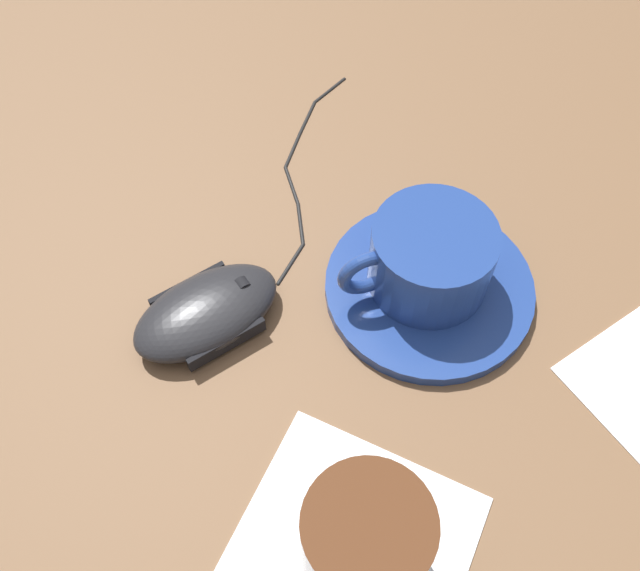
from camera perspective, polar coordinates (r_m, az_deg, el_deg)
The scene contains 7 objects.
ground_plane at distance 0.51m, azimuth 3.49°, elevation -8.33°, with size 3.00×3.00×0.00m, color brown.
saucer at distance 0.55m, azimuth 8.71°, elevation -0.19°, with size 0.16×0.16×0.01m, color navy.
coffee_cup at distance 0.53m, azimuth 8.70°, elevation 2.22°, with size 0.11×0.09×0.06m.
computer_mouse at distance 0.53m, azimuth -9.06°, elevation -2.10°, with size 0.13×0.09×0.03m.
mouse_cable at distance 0.63m, azimuth -1.38°, elevation 9.43°, with size 0.21×0.12×0.00m.
napkin_under_glass at distance 0.48m, azimuth 2.35°, elevation -20.55°, with size 0.14×0.14×0.00m, color white.
drinking_glass at distance 0.43m, azimuth 3.61°, elevation -20.00°, with size 0.07×0.07×0.09m, color #4C2814.
Camera 1 is at (0.18, 0.12, 0.47)m, focal length 40.00 mm.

